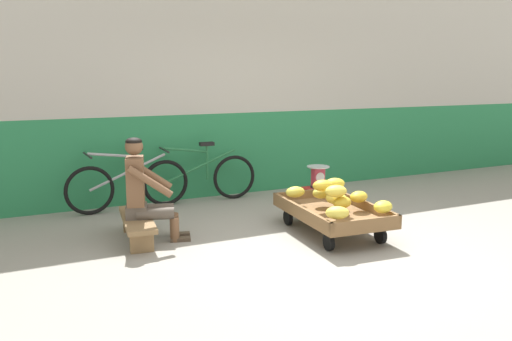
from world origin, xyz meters
TOP-DOWN VIEW (x-y plane):
  - ground_plane at (0.00, 0.00)m, footprint 80.00×80.00m
  - back_wall at (0.00, 3.07)m, footprint 16.00×0.30m
  - banana_cart at (0.38, 0.60)m, footprint 0.94×1.50m
  - banana_pile at (0.40, 0.56)m, footprint 0.92×1.40m
  - low_bench at (-1.68, 1.29)m, footprint 0.42×1.13m
  - vendor_seated at (-1.60, 1.26)m, footprint 0.73×0.58m
  - plastic_crate at (0.82, 1.60)m, footprint 0.36×0.28m
  - weighing_scale at (0.82, 1.59)m, footprint 0.30×0.30m
  - bicycle_near_left at (-1.48, 2.65)m, footprint 1.66×0.48m
  - bicycle_far_left at (-0.47, 2.66)m, footprint 1.66×0.48m
  - shopping_bag at (0.81, 1.26)m, footprint 0.18×0.12m

SIDE VIEW (x-z plane):
  - ground_plane at x=0.00m, z-range 0.00..0.00m
  - shopping_bag at x=0.81m, z-range 0.00..0.24m
  - plastic_crate at x=0.82m, z-range 0.00..0.30m
  - low_bench at x=-1.68m, z-range 0.06..0.33m
  - banana_cart at x=0.38m, z-range 0.06..0.42m
  - bicycle_near_left at x=-1.48m, z-range -0.08..0.78m
  - bicycle_far_left at x=-0.47m, z-range -0.08..0.78m
  - weighing_scale at x=0.82m, z-range 0.31..0.60m
  - banana_pile at x=0.40m, z-range 0.33..0.59m
  - vendor_seated at x=-1.60m, z-range 0.00..1.14m
  - back_wall at x=0.00m, z-range 0.00..3.15m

